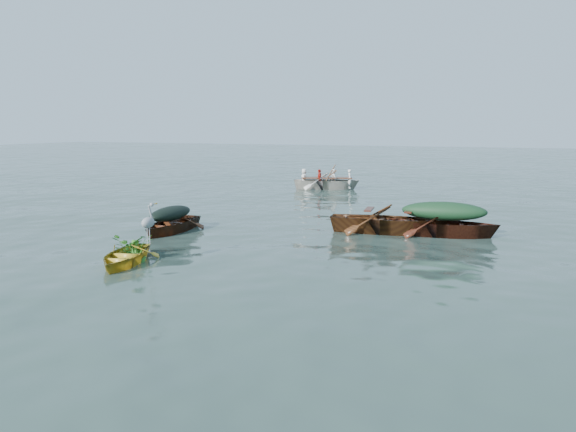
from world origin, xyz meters
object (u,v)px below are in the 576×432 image
at_px(yellow_dinghy, 125,264).
at_px(heron, 148,228).
at_px(dark_covered_boat, 171,232).
at_px(green_tarp_boat, 443,236).
at_px(rowed_boat, 327,189).
at_px(open_wooden_boat, 388,233).

distance_m(yellow_dinghy, heron, 0.98).
xyz_separation_m(dark_covered_boat, green_tarp_boat, (7.34, 2.33, 0.00)).
relative_size(green_tarp_boat, rowed_boat, 0.95).
height_order(yellow_dinghy, dark_covered_boat, dark_covered_boat).
distance_m(dark_covered_boat, heron, 3.84).
distance_m(yellow_dinghy, rowed_boat, 15.73).
xyz_separation_m(yellow_dinghy, rowed_boat, (-0.39, 15.72, 0.00)).
height_order(open_wooden_boat, rowed_boat, open_wooden_boat).
bearing_deg(yellow_dinghy, heron, 5.19).
relative_size(dark_covered_boat, heron, 3.62).
relative_size(yellow_dinghy, rowed_boat, 0.61).
bearing_deg(yellow_dinghy, dark_covered_boat, 90.63).
distance_m(yellow_dinghy, dark_covered_boat, 3.76).
xyz_separation_m(green_tarp_boat, open_wooden_boat, (-1.51, -0.15, 0.00)).
relative_size(yellow_dinghy, dark_covered_boat, 0.80).
bearing_deg(rowed_boat, dark_covered_boat, 158.67).
xyz_separation_m(yellow_dinghy, open_wooden_boat, (4.68, 5.76, 0.00)).
bearing_deg(green_tarp_boat, dark_covered_boat, 102.08).
bearing_deg(dark_covered_boat, heron, -64.48).
bearing_deg(open_wooden_boat, yellow_dinghy, 135.02).
bearing_deg(heron, yellow_dinghy, -174.81).
height_order(dark_covered_boat, heron, heron).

